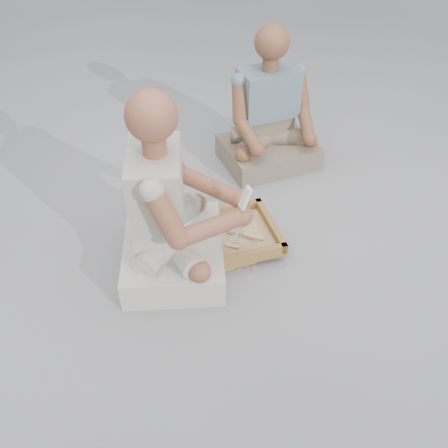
{
  "coord_description": "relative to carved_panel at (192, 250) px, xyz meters",
  "views": [
    {
      "loc": [
        -0.25,
        -1.73,
        1.91
      ],
      "look_at": [
        -0.0,
        0.16,
        0.3
      ],
      "focal_mm": 40.0,
      "sensor_mm": 36.0,
      "label": 1
    }
  ],
  "objects": [
    {
      "name": "wood_chip_9",
      "position": [
        0.32,
        -0.13,
        -0.02
      ],
      "size": [
        0.02,
        0.02,
        0.0
      ],
      "primitive_type": "cube",
      "rotation": [
        0.0,
        0.0,
        1.61
      ],
      "color": "tan",
      "rests_on": "ground"
    },
    {
      "name": "wood_chip_7",
      "position": [
        0.24,
        0.2,
        -0.02
      ],
      "size": [
        0.02,
        0.02,
        0.0
      ],
      "primitive_type": "cube",
      "rotation": [
        0.0,
        0.0,
        2.35
      ],
      "color": "tan",
      "rests_on": "ground"
    },
    {
      "name": "wood_chip_0",
      "position": [
        0.32,
        -0.16,
        -0.02
      ],
      "size": [
        0.02,
        0.02,
        0.0
      ],
      "primitive_type": "cube",
      "rotation": [
        0.0,
        0.0,
        1.88
      ],
      "color": "tan",
      "rests_on": "ground"
    },
    {
      "name": "tool_tray",
      "position": [
        0.2,
        0.04,
        0.04
      ],
      "size": [
        0.62,
        0.52,
        0.07
      ],
      "rotation": [
        0.0,
        0.0,
        0.16
      ],
      "color": "brown",
      "rests_on": "carved_panel"
    },
    {
      "name": "chisel_7",
      "position": [
        0.18,
        0.13,
        0.05
      ],
      "size": [
        0.22,
        0.04,
        0.02
      ],
      "rotation": [
        0.0,
        0.0,
        -0.08
      ],
      "color": "silver",
      "rests_on": "tool_tray"
    },
    {
      "name": "chisel_2",
      "position": [
        0.21,
        0.16,
        0.05
      ],
      "size": [
        0.21,
        0.11,
        0.02
      ],
      "rotation": [
        0.0,
        0.0,
        0.44
      ],
      "color": "silver",
      "rests_on": "tool_tray"
    },
    {
      "name": "chisel_0",
      "position": [
        0.16,
        0.08,
        0.06
      ],
      "size": [
        0.11,
        0.21,
        0.02
      ],
      "rotation": [
        0.0,
        0.0,
        1.13
      ],
      "color": "silver",
      "rests_on": "tool_tray"
    },
    {
      "name": "wood_chip_8",
      "position": [
        0.49,
        -0.19,
        -0.02
      ],
      "size": [
        0.02,
        0.02,
        0.0
      ],
      "primitive_type": "cube",
      "rotation": [
        0.0,
        0.0,
        1.39
      ],
      "color": "tan",
      "rests_on": "ground"
    },
    {
      "name": "wood_chip_5",
      "position": [
        0.47,
        -0.11,
        -0.02
      ],
      "size": [
        0.02,
        0.02,
        0.0
      ],
      "primitive_type": "cube",
      "rotation": [
        0.0,
        0.0,
        2.65
      ],
      "color": "tan",
      "rests_on": "ground"
    },
    {
      "name": "craftsman",
      "position": [
        -0.1,
        -0.07,
        0.32
      ],
      "size": [
        0.68,
        0.67,
        1.0
      ],
      "rotation": [
        0.0,
        0.0,
        -1.63
      ],
      "color": "beige",
      "rests_on": "ground"
    },
    {
      "name": "wood_chip_6",
      "position": [
        0.44,
        0.29,
        -0.02
      ],
      "size": [
        0.02,
        0.02,
        0.0
      ],
      "primitive_type": "cube",
      "rotation": [
        0.0,
        0.0,
        0.52
      ],
      "color": "tan",
      "rests_on": "ground"
    },
    {
      "name": "chisel_6",
      "position": [
        0.3,
        0.01,
        0.07
      ],
      "size": [
        0.2,
        0.13,
        0.02
      ],
      "rotation": [
        0.0,
        0.0,
        -0.54
      ],
      "color": "silver",
      "rests_on": "tool_tray"
    },
    {
      "name": "carved_panel",
      "position": [
        0.0,
        0.0,
        0.0
      ],
      "size": [
        0.68,
        0.53,
        0.04
      ],
      "primitive_type": "cube",
      "rotation": [
        0.0,
        0.0,
        0.23
      ],
      "color": "#A07C3E",
      "rests_on": "ground"
    },
    {
      "name": "mobile_phone",
      "position": [
        0.26,
        -0.16,
        0.46
      ],
      "size": [
        0.06,
        0.06,
        0.11
      ],
      "rotation": [
        -0.35,
        0.0,
        -1.34
      ],
      "color": "silver",
      "rests_on": "craftsman"
    },
    {
      "name": "chisel_4",
      "position": [
        0.14,
        0.13,
        0.06
      ],
      "size": [
        0.07,
        0.22,
        0.02
      ],
      "rotation": [
        0.0,
        0.0,
        1.32
      ],
      "color": "silver",
      "rests_on": "tool_tray"
    },
    {
      "name": "chisel_5",
      "position": [
        0.35,
        0.0,
        0.06
      ],
      "size": [
        0.21,
        0.1,
        0.02
      ],
      "rotation": [
        0.0,
        0.0,
        -0.41
      ],
      "color": "silver",
      "rests_on": "tool_tray"
    },
    {
      "name": "ground",
      "position": [
        0.17,
        -0.3,
        -0.02
      ],
      "size": [
        60.0,
        60.0,
        0.0
      ],
      "primitive_type": "plane",
      "color": "gray",
      "rests_on": "ground"
    },
    {
      "name": "chisel_3",
      "position": [
        0.29,
        0.11,
        0.07
      ],
      "size": [
        0.1,
        0.21,
        0.02
      ],
      "rotation": [
        0.0,
        0.0,
        1.19
      ],
      "color": "silver",
      "rests_on": "tool_tray"
    },
    {
      "name": "wood_chip_2",
      "position": [
        0.25,
        0.31,
        -0.02
      ],
      "size": [
        0.02,
        0.02,
        0.0
      ],
      "primitive_type": "cube",
      "rotation": [
        0.0,
        0.0,
        1.27
      ],
      "color": "tan",
      "rests_on": "ground"
    },
    {
      "name": "companion",
      "position": [
        0.59,
        0.87,
        0.29
      ],
      "size": [
        0.7,
        0.61,
        0.93
      ],
      "rotation": [
        0.0,
        0.0,
        3.4
      ],
      "color": "#7C7159",
      "rests_on": "ground"
    },
    {
      "name": "wood_chip_4",
      "position": [
        0.3,
        0.38,
        -0.02
      ],
      "size": [
        0.02,
        0.02,
        0.0
      ],
      "primitive_type": "cube",
      "rotation": [
        0.0,
        0.0,
        0.22
      ],
      "color": "tan",
      "rests_on": "ground"
    },
    {
      "name": "wood_chip_3",
      "position": [
        0.24,
        -0.16,
        -0.02
      ],
      "size": [
        0.02,
        0.02,
        0.0
      ],
      "primitive_type": "cube",
      "rotation": [
        0.0,
        0.0,
        0.06
      ],
      "color": "tan",
      "rests_on": "ground"
    },
    {
      "name": "wood_chip_1",
      "position": [
        0.24,
        0.23,
        -0.02
      ],
      "size": [
        0.02,
        0.02,
        0.0
      ],
      "primitive_type": "cube",
      "rotation": [
        0.0,
        0.0,
        1.48
      ],
      "color": "tan",
      "rests_on": "ground"
    },
    {
      "name": "chisel_1",
      "position": [
        0.2,
        -0.05,
        0.05
      ],
      "size": [
        0.2,
        0.12,
        0.02
      ],
      "rotation": [
        0.0,
        0.0,
        -0.48
      ],
      "color": "silver",
      "rests_on": "tool_tray"
    }
  ]
}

